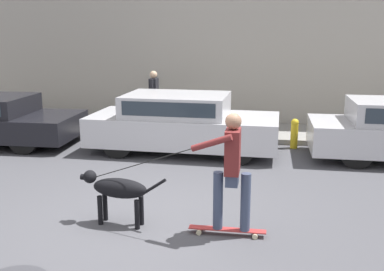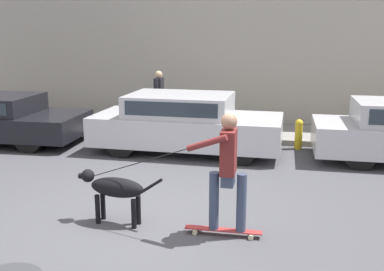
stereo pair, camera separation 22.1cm
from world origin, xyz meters
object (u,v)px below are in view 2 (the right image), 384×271
skateboarder (227,167)px  fire_hydrant (299,133)px  parked_car_1 (185,123)px  dog (115,189)px  pedestrian_with_bag (159,97)px

skateboarder → fire_hydrant: 5.00m
parked_car_1 → dog: (-0.18, -4.03, -0.13)m
dog → skateboarder: (1.58, -0.10, 0.43)m
skateboarder → pedestrian_with_bag: bearing=-66.7°
skateboarder → dog: bearing=-3.2°
dog → pedestrian_with_bag: size_ratio=0.83×
parked_car_1 → skateboarder: (1.41, -4.12, 0.30)m
dog → skateboarder: 1.65m
skateboarder → parked_car_1: bearing=-70.8°
parked_car_1 → fire_hydrant: (2.52, 0.71, -0.28)m
parked_car_1 → pedestrian_with_bag: pedestrian_with_bag is taller
dog → pedestrian_with_bag: bearing=-74.1°
parked_car_1 → dog: parked_car_1 is taller
skateboarder → fire_hydrant: size_ratio=3.56×
dog → pedestrian_with_bag: 5.83m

